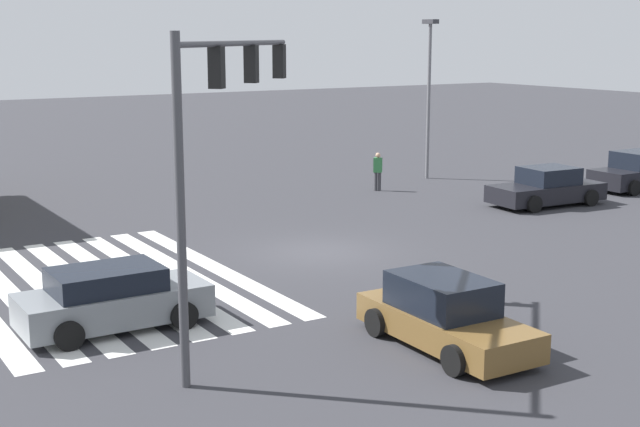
# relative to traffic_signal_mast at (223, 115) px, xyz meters

# --- Properties ---
(ground_plane) EXTENTS (147.32, 147.32, 0.00)m
(ground_plane) POSITION_rel_traffic_signal_mast_xyz_m (-6.11, 6.11, -4.98)
(ground_plane) COLOR #333338
(crosswalk_markings) EXTENTS (11.27, 7.25, 0.01)m
(crosswalk_markings) POSITION_rel_traffic_signal_mast_xyz_m (-6.11, -0.78, -4.98)
(crosswalk_markings) COLOR silver
(crosswalk_markings) RESTS_ON ground_plane
(traffic_signal_mast) EXTENTS (5.11, 5.11, 6.69)m
(traffic_signal_mast) POSITION_rel_traffic_signal_mast_xyz_m (0.00, 0.00, 0.00)
(traffic_signal_mast) COLOR #47474C
(traffic_signal_mast) RESTS_ON ground_plane
(car_1) EXTENTS (2.39, 4.78, 1.52)m
(car_1) POSITION_rel_traffic_signal_mast_xyz_m (-8.08, 17.84, -4.29)
(car_1) COLOR black
(car_1) RESTS_ON ground_plane
(car_2) EXTENTS (4.45, 2.04, 1.53)m
(car_2) POSITION_rel_traffic_signal_mast_xyz_m (2.57, 3.93, -4.28)
(car_2) COLOR brown
(car_2) RESTS_ON ground_plane
(car_4) EXTENTS (2.15, 4.22, 1.67)m
(car_4) POSITION_rel_traffic_signal_mast_xyz_m (-8.64, 23.91, -4.20)
(car_4) COLOR black
(car_4) RESTS_ON ground_plane
(car_5) EXTENTS (2.11, 4.27, 1.44)m
(car_5) POSITION_rel_traffic_signal_mast_xyz_m (-2.38, -1.77, -4.28)
(car_5) COLOR gray
(car_5) RESTS_ON ground_plane
(pedestrian) EXTENTS (0.41, 0.41, 1.66)m
(pedestrian) POSITION_rel_traffic_signal_mast_xyz_m (-14.31, 14.07, -4.06)
(pedestrian) COLOR #38383D
(pedestrian) RESTS_ON ground_plane
(street_light_pole_b) EXTENTS (0.80, 0.36, 7.32)m
(street_light_pole_b) POSITION_rel_traffic_signal_mast_xyz_m (-15.90, 18.03, -0.54)
(street_light_pole_b) COLOR slate
(street_light_pole_b) RESTS_ON ground_plane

